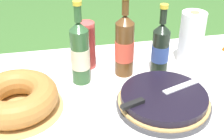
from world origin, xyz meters
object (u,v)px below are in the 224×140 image
(berry_tart, at_px, (164,100))
(serving_knife, at_px, (158,95))
(cup_stack, at_px, (87,45))
(paper_towel_roll, at_px, (191,38))
(cider_bottle_green, at_px, (80,53))
(bundt_cake, at_px, (16,98))
(juice_bottle_red, at_px, (160,48))
(cider_bottle_amber, at_px, (124,46))

(berry_tart, bearing_deg, serving_knife, -160.33)
(cup_stack, bearing_deg, paper_towel_roll, -6.36)
(cup_stack, distance_m, paper_towel_roll, 0.47)
(serving_knife, height_order, cup_stack, cup_stack)
(cider_bottle_green, bearing_deg, bundt_cake, -150.06)
(juice_bottle_red, bearing_deg, bundt_cake, -165.07)
(serving_knife, distance_m, cider_bottle_green, 0.36)
(bundt_cake, distance_m, cider_bottle_amber, 0.48)
(paper_towel_roll, bearing_deg, juice_bottle_red, -162.25)
(berry_tart, height_order, paper_towel_roll, paper_towel_roll)
(cider_bottle_amber, bearing_deg, cup_stack, 148.65)
(cup_stack, xyz_separation_m, paper_towel_roll, (0.46, -0.05, 0.02))
(bundt_cake, bearing_deg, cup_stack, 41.54)
(cup_stack, relative_size, paper_towel_roll, 0.88)
(serving_knife, distance_m, bundt_cake, 0.52)
(cider_bottle_amber, bearing_deg, paper_towel_roll, 6.85)
(serving_knife, distance_m, cider_bottle_amber, 0.29)
(bundt_cake, distance_m, cider_bottle_green, 0.31)
(juice_bottle_red, bearing_deg, berry_tart, -104.58)
(cider_bottle_amber, height_order, juice_bottle_red, cider_bottle_amber)
(cider_bottle_green, bearing_deg, paper_towel_roll, 7.29)
(bundt_cake, bearing_deg, serving_knife, -10.65)
(paper_towel_roll, bearing_deg, cider_bottle_amber, -173.15)
(berry_tart, relative_size, juice_bottle_red, 1.14)
(serving_knife, xyz_separation_m, juice_bottle_red, (0.09, 0.26, 0.05))
(berry_tart, relative_size, paper_towel_roll, 1.44)
(bundt_cake, bearing_deg, cider_bottle_green, 29.94)
(cider_bottle_amber, bearing_deg, bundt_cake, -158.68)
(cider_bottle_green, bearing_deg, serving_knife, -43.75)
(serving_knife, xyz_separation_m, paper_towel_roll, (0.25, 0.31, 0.06))
(cup_stack, distance_m, juice_bottle_red, 0.32)
(cup_stack, relative_size, cider_bottle_green, 0.62)
(serving_knife, height_order, cider_bottle_green, cider_bottle_green)
(bundt_cake, xyz_separation_m, cider_bottle_amber, (0.44, 0.17, 0.08))
(berry_tart, bearing_deg, bundt_cake, 170.91)
(cup_stack, bearing_deg, cider_bottle_amber, -31.35)
(serving_knife, relative_size, cider_bottle_amber, 1.02)
(cup_stack, height_order, juice_bottle_red, juice_bottle_red)
(berry_tart, relative_size, bundt_cake, 1.04)
(cup_stack, height_order, cider_bottle_green, cider_bottle_green)
(juice_bottle_red, bearing_deg, cider_bottle_green, -177.84)
(serving_knife, bearing_deg, cider_bottle_amber, 83.63)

